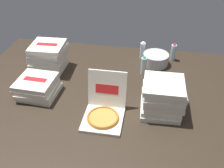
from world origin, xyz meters
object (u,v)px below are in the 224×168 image
object	(u,v)px
pizza_stack_left_mid	(37,87)
water_bottle_1	(143,50)
pizza_stack_center_near	(48,57)
ice_bucket	(156,59)
open_pizza_box	(104,109)
water_bottle_0	(173,52)
water_bottle_2	(144,66)
pizza_stack_right_mid	(162,97)

from	to	relation	value
pizza_stack_left_mid	water_bottle_1	world-z (taller)	water_bottle_1
water_bottle_1	pizza_stack_center_near	bearing A→B (deg)	-156.91
ice_bucket	pizza_stack_left_mid	bearing A→B (deg)	-145.10
pizza_stack_center_near	water_bottle_1	size ratio (longest dim) A/B	1.81
open_pizza_box	ice_bucket	world-z (taller)	open_pizza_box
water_bottle_0	pizza_stack_left_mid	bearing A→B (deg)	-145.18
ice_bucket	water_bottle_2	distance (m)	0.28
pizza_stack_center_near	pizza_stack_left_mid	bearing A→B (deg)	-82.67
pizza_stack_left_mid	pizza_stack_center_near	xyz separation A→B (m)	(-0.06, 0.50, 0.07)
pizza_stack_center_near	pizza_stack_right_mid	bearing A→B (deg)	-22.07
pizza_stack_center_near	ice_bucket	world-z (taller)	pizza_stack_center_near
pizza_stack_right_mid	water_bottle_1	distance (m)	1.03
pizza_stack_center_near	water_bottle_0	distance (m)	1.53
ice_bucket	water_bottle_0	world-z (taller)	water_bottle_0
pizza_stack_right_mid	water_bottle_2	bearing A→B (deg)	108.80
open_pizza_box	water_bottle_0	world-z (taller)	open_pizza_box
pizza_stack_left_mid	water_bottle_2	xyz separation A→B (m)	(1.05, 0.58, 0.01)
open_pizza_box	pizza_stack_left_mid	world-z (taller)	open_pizza_box
pizza_stack_left_mid	water_bottle_0	world-z (taller)	water_bottle_0
pizza_stack_right_mid	pizza_stack_left_mid	bearing A→B (deg)	178.20
pizza_stack_left_mid	water_bottle_2	distance (m)	1.20
water_bottle_1	water_bottle_2	distance (m)	0.37
pizza_stack_left_mid	pizza_stack_right_mid	xyz separation A→B (m)	(1.26, -0.04, 0.07)
water_bottle_0	water_bottle_1	xyz separation A→B (m)	(-0.38, -0.01, 0.00)
open_pizza_box	ice_bucket	distance (m)	1.12
water_bottle_0	water_bottle_2	size ratio (longest dim) A/B	1.00
open_pizza_box	ice_bucket	bearing A→B (deg)	66.77
pizza_stack_right_mid	water_bottle_1	size ratio (longest dim) A/B	1.84
pizza_stack_right_mid	ice_bucket	world-z (taller)	pizza_stack_right_mid
open_pizza_box	pizza_stack_right_mid	xyz separation A→B (m)	(0.52, 0.17, 0.09)
ice_bucket	water_bottle_2	world-z (taller)	water_bottle_2
pizza_stack_center_near	water_bottle_2	distance (m)	1.12
pizza_stack_left_mid	water_bottle_1	xyz separation A→B (m)	(1.01, 0.96, 0.01)
pizza_stack_right_mid	water_bottle_1	world-z (taller)	pizza_stack_right_mid
open_pizza_box	pizza_stack_center_near	distance (m)	1.07
pizza_stack_right_mid	water_bottle_2	distance (m)	0.66
pizza_stack_right_mid	water_bottle_0	distance (m)	1.02
pizza_stack_center_near	open_pizza_box	bearing A→B (deg)	-41.19
water_bottle_1	open_pizza_box	bearing A→B (deg)	-103.08
water_bottle_0	water_bottle_1	bearing A→B (deg)	-177.84
open_pizza_box	water_bottle_2	world-z (taller)	open_pizza_box
open_pizza_box	pizza_stack_center_near	size ratio (longest dim) A/B	1.12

